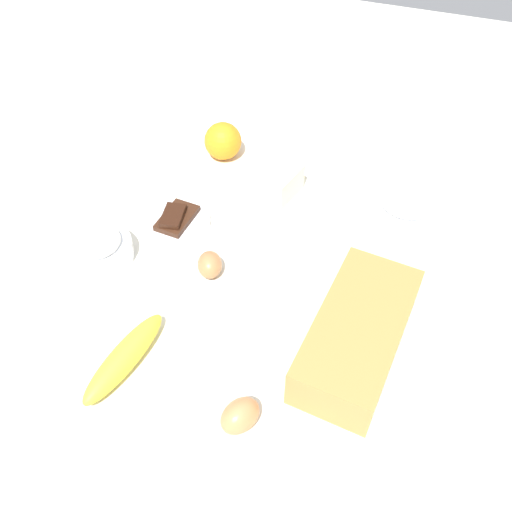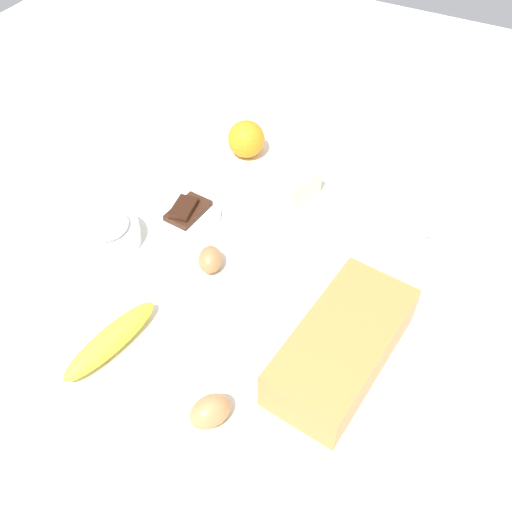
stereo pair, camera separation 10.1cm
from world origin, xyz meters
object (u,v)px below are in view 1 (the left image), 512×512
Objects in this scene: egg_near_butter at (240,416)px; banana at (124,357)px; egg_beside_bowl at (210,265)px; loaf_pan at (358,334)px; flour_bowl at (98,248)px; orange_fruit at (223,141)px; sugar_bowl at (405,208)px; chocolate_plate at (177,220)px; butter_block at (280,182)px.

banana is at bearing -99.40° from egg_near_butter.
banana is at bearing -13.51° from egg_beside_bowl.
loaf_pan is 2.35× the size of flour_bowl.
flour_bowl reaches higher than egg_beside_bowl.
orange_fruit reaches higher than egg_near_butter.
sugar_bowl reaches higher than egg_beside_bowl.
flour_bowl reaches higher than chocolate_plate.
flour_bowl reaches higher than banana.
orange_fruit is (-0.41, -0.39, -0.00)m from loaf_pan.
banana is 0.23m from egg_beside_bowl.
flour_bowl is 0.59m from sugar_bowl.
flour_bowl is 0.43m from egg_near_butter.
banana is (0.19, 0.15, -0.01)m from flour_bowl.
orange_fruit is (-0.36, 0.10, 0.01)m from flour_bowl.
loaf_pan is 0.33m from sugar_bowl.
sugar_bowl is at bearing 142.84° from banana.
chocolate_plate is (0.15, -0.16, -0.02)m from butter_block.
butter_block is at bearing 137.33° from flour_bowl.
orange_fruit is 1.28× the size of egg_near_butter.
loaf_pan is 3.56× the size of orange_fruit.
chocolate_plate is at bearing -106.91° from loaf_pan.
orange_fruit is (-0.56, -0.05, 0.02)m from banana.
loaf_pan reaches higher than chocolate_plate.
flour_bowl is 1.51× the size of orange_fruit.
sugar_bowl reaches higher than chocolate_plate.
egg_beside_bowl is (-0.26, -0.15, -0.00)m from egg_near_butter.
banana is at bearing -37.16° from sugar_bowl.
loaf_pan is 0.40m from butter_block.
orange_fruit is at bearing -100.34° from sugar_bowl.
sugar_bowl is 2.66× the size of egg_beside_bowl.
banana is at bearing -59.68° from loaf_pan.
egg_near_butter is at bearing 80.60° from banana.
butter_block is at bearing -89.02° from sugar_bowl.
sugar_bowl is 0.54m from egg_near_butter.
loaf_pan is at bearing 43.75° from orange_fruit.
chocolate_plate is (0.16, -0.42, -0.02)m from sugar_bowl.
flour_bowl and butter_block have the same top height.
chocolate_plate is at bearing -46.66° from butter_block.
loaf_pan is 0.37m from banana.
loaf_pan is at bearing -4.31° from sugar_bowl.
butter_block is (0.08, 0.16, -0.01)m from orange_fruit.
banana is 2.11× the size of butter_block.
loaf_pan is at bearing 113.80° from banana.
loaf_pan reaches higher than egg_near_butter.
egg_beside_bowl is (-0.03, 0.21, -0.01)m from flour_bowl.
chocolate_plate is (-0.36, -0.26, -0.01)m from egg_near_butter.
banana is 2.31× the size of orange_fruit.
loaf_pan is at bearing 75.32° from egg_beside_bowl.
flour_bowl reaches higher than egg_near_butter.
butter_block is at bearing -168.89° from egg_near_butter.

